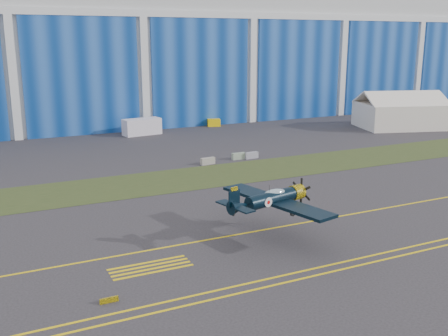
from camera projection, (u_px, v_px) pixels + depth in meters
name	position (u px, v px, depth m)	size (l,w,h in m)	color
ground	(296.00, 204.00, 52.98)	(260.00, 260.00, 0.00)	#353237
grass_median	(233.00, 173.00, 65.20)	(260.00, 10.00, 0.02)	#475128
hangar	(112.00, 45.00, 112.10)	(220.00, 45.70, 30.00)	silver
taxiway_centreline	(326.00, 219.00, 48.60)	(200.00, 0.20, 0.02)	yellow
edge_line_near	(400.00, 256.00, 40.30)	(80.00, 0.20, 0.02)	yellow
edge_line_far	(391.00, 251.00, 41.18)	(80.00, 0.20, 0.02)	yellow
hold_short_ladder	(150.00, 267.00, 38.28)	(6.00, 2.40, 0.02)	yellow
guard_board_left	(109.00, 300.00, 33.14)	(1.20, 0.15, 0.35)	yellow
warbird	(272.00, 199.00, 43.16)	(11.77, 13.24, 3.39)	black
tent	(400.00, 109.00, 97.85)	(17.48, 14.83, 6.94)	white
shipping_container	(142.00, 127.00, 90.96)	(6.49, 2.60, 2.81)	silver
tug	(214.00, 123.00, 99.97)	(2.36, 1.47, 1.37)	yellow
gse_box	(378.00, 114.00, 110.10)	(3.22, 1.72, 1.93)	gray
barrier_a	(208.00, 161.00, 69.59)	(2.00, 0.60, 0.90)	gray
barrier_b	(239.00, 156.00, 72.57)	(2.00, 0.60, 0.90)	gray
barrier_c	(251.00, 155.00, 73.01)	(2.00, 0.60, 0.90)	gray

